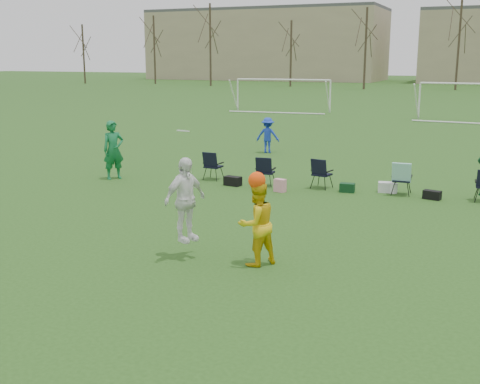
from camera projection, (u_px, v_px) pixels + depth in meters
The scene contains 8 objects.
ground at pixel (192, 266), 12.05m from camera, with size 260.00×260.00×0.00m, color #254C17.
fielder_green_near at pixel (113, 150), 20.45m from camera, with size 0.73×0.48×2.00m, color #126937.
fielder_blue at pixel (268, 135), 26.12m from camera, with size 0.99×0.57×1.53m, color #1937BE.
center_contest at pixel (224, 212), 12.08m from camera, with size 2.37×1.29×2.68m.
sideline_setup at pixel (353, 175), 18.66m from camera, with size 9.25×1.64×1.70m.
goal_left at pixel (283, 86), 45.95m from camera, with size 7.39×0.76×2.46m.
goal_mid at pixel (478, 91), 38.76m from camera, with size 7.40×0.63×2.46m.
tree_line at pixel (460, 48), 73.43m from camera, with size 110.28×3.28×11.40m.
Camera 1 is at (5.40, -10.11, 4.10)m, focal length 45.00 mm.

